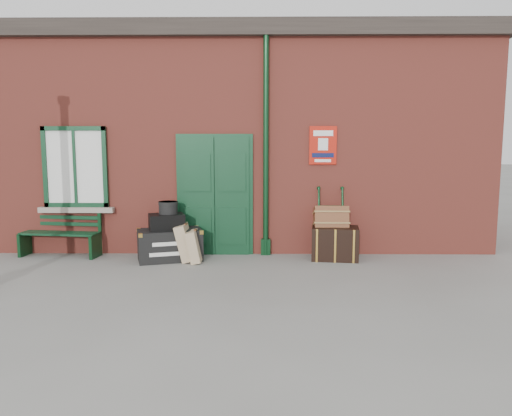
{
  "coord_description": "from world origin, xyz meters",
  "views": [
    {
      "loc": [
        0.59,
        -7.78,
        2.11
      ],
      "look_at": [
        0.48,
        0.6,
        1.0
      ],
      "focal_mm": 35.0,
      "sensor_mm": 36.0,
      "label": 1
    }
  ],
  "objects_px": {
    "dark_trunk": "(335,243)",
    "porter_trolley": "(331,231)",
    "houdini_trunk": "(170,245)",
    "bench": "(61,232)"
  },
  "relations": [
    {
      "from": "porter_trolley",
      "to": "dark_trunk",
      "type": "height_order",
      "value": "porter_trolley"
    },
    {
      "from": "bench",
      "to": "houdini_trunk",
      "type": "height_order",
      "value": "bench"
    },
    {
      "from": "porter_trolley",
      "to": "bench",
      "type": "bearing_deg",
      "value": -179.63
    },
    {
      "from": "porter_trolley",
      "to": "dark_trunk",
      "type": "relative_size",
      "value": 1.54
    },
    {
      "from": "dark_trunk",
      "to": "porter_trolley",
      "type": "bearing_deg",
      "value": 118.71
    },
    {
      "from": "bench",
      "to": "dark_trunk",
      "type": "relative_size",
      "value": 1.81
    },
    {
      "from": "porter_trolley",
      "to": "dark_trunk",
      "type": "distance_m",
      "value": 0.25
    },
    {
      "from": "bench",
      "to": "dark_trunk",
      "type": "distance_m",
      "value": 5.07
    },
    {
      "from": "houdini_trunk",
      "to": "bench",
      "type": "bearing_deg",
      "value": 154.03
    },
    {
      "from": "porter_trolley",
      "to": "houdini_trunk",
      "type": "bearing_deg",
      "value": -173.97
    }
  ]
}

